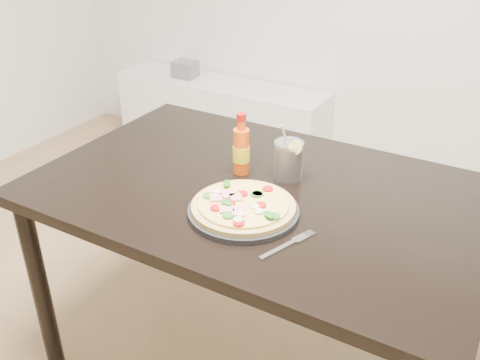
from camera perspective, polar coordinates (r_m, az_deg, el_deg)
The scene contains 8 objects.
dining_table at distance 1.71m, azimuth 2.03°, elevation -3.16°, with size 1.40×0.90×0.75m.
plate at distance 1.53m, azimuth 0.37°, elevation -3.33°, with size 0.32×0.32×0.02m, color black.
pizza at distance 1.51m, azimuth 0.33°, elevation -2.73°, with size 0.30×0.30×0.03m.
hot_sauce_bottle at distance 1.71m, azimuth 0.14°, elevation 3.24°, with size 0.06×0.06×0.21m.
cola_cup at distance 1.70m, azimuth 5.18°, elevation 2.07°, with size 0.10×0.09×0.18m.
fork at distance 1.41m, azimuth 5.27°, elevation -6.80°, with size 0.08×0.18×0.00m.
media_console at distance 3.51m, azimuth -2.09°, elevation 6.48°, with size 1.40×0.34×0.50m, color white.
cd_stack at distance 3.52m, azimuth -5.87°, elevation 11.67°, with size 0.14×0.12×0.10m.
Camera 1 is at (0.94, -0.67, 1.56)m, focal length 40.00 mm.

